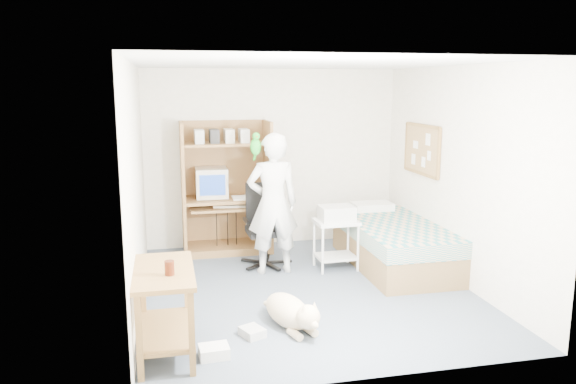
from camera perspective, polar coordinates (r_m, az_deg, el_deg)
The scene contains 21 objects.
floor at distance 6.44m, azimuth 1.86°, elevation -9.90°, with size 4.00×4.00×0.00m, color #4A5565.
wall_back at distance 8.04m, azimuth -1.59°, elevation 3.47°, with size 3.60×0.02×2.50m, color beige.
wall_right at distance 6.78m, azimuth 16.85°, elevation 1.63°, with size 0.02×4.00×2.50m, color beige.
wall_left at distance 5.93m, azimuth -15.16°, elevation 0.46°, with size 0.02×4.00×2.50m, color beige.
ceiling at distance 6.03m, azimuth 2.01°, elevation 12.92°, with size 3.60×4.00×0.02m, color white.
computer_hutch at distance 7.75m, azimuth -6.30°, elevation -0.08°, with size 1.20×0.63×1.80m.
bed at distance 7.31m, azimuth 10.64°, elevation -5.17°, with size 1.02×2.02×0.66m.
side_desk at distance 4.97m, azimuth -12.41°, elevation -10.50°, with size 0.50×1.00×0.75m.
corkboard at distance 7.53m, azimuth 13.42°, elevation 4.21°, with size 0.04×0.94×0.66m.
office_chair at distance 7.20m, azimuth -2.40°, elevation -4.55°, with size 0.58×0.58×1.04m.
person at distance 6.80m, azimuth -1.55°, elevation -1.20°, with size 0.63×0.41×1.73m, color silver.
parrot at distance 6.67m, azimuth -3.30°, elevation 4.77°, with size 0.13×0.22×0.35m.
dog at distance 5.45m, azimuth 0.27°, elevation -12.05°, with size 0.50×0.95×0.37m.
printer_cart at distance 7.06m, azimuth 4.89°, elevation -4.53°, with size 0.54×0.43×0.63m.
printer at distance 6.98m, azimuth 4.93°, elevation -2.15°, with size 0.42×0.32×0.18m, color beige.
crt_monitor at distance 7.72m, azimuth -7.79°, elevation 0.97°, with size 0.43×0.46×0.40m.
keyboard at distance 7.63m, azimuth -5.90°, elevation -1.40°, with size 0.45×0.16×0.03m, color beige.
pencil_cup at distance 7.71m, azimuth -3.75°, elevation -0.10°, with size 0.08×0.08×0.12m, color yellow.
drink_glass at distance 4.72m, azimuth -11.95°, elevation -7.56°, with size 0.08×0.08×0.12m, color #3F170A.
floor_box_a at distance 4.99m, azimuth -7.52°, elevation -15.78°, with size 0.25×0.20×0.10m, color white.
floor_box_b at distance 5.33m, azimuth -3.66°, elevation -14.02°, with size 0.18×0.22×0.08m, color #B5B5B0.
Camera 1 is at (-1.49, -5.84, 2.28)m, focal length 35.00 mm.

